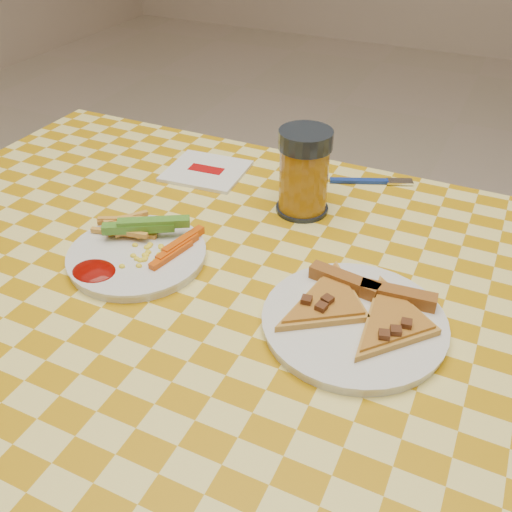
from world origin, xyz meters
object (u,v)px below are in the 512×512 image
object	(u,v)px
drink_glass	(304,173)
table	(241,332)
plate_right	(354,323)
plate_left	(137,257)

from	to	relation	value
drink_glass	table	bearing A→B (deg)	-88.88
table	plate_right	world-z (taller)	plate_right
plate_right	drink_glass	xyz separation A→B (m)	(-0.16, 0.24, 0.06)
table	plate_left	xyz separation A→B (m)	(-0.17, 0.00, 0.08)
plate_left	drink_glass	size ratio (longest dim) A/B	1.40
table	plate_left	bearing A→B (deg)	178.60
plate_left	drink_glass	bearing A→B (deg)	54.70
table	drink_glass	size ratio (longest dim) A/B	9.02
table	plate_left	world-z (taller)	plate_left
table	plate_right	size ratio (longest dim) A/B	5.58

